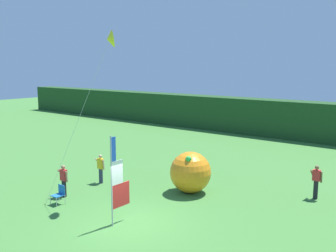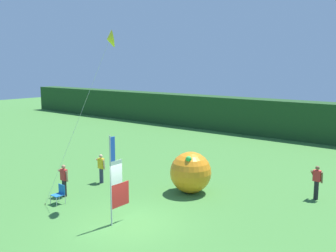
% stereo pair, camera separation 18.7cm
% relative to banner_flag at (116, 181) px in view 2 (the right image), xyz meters
% --- Properties ---
extents(ground_plane, '(120.00, 120.00, 0.00)m').
position_rel_banner_flag_xyz_m(ground_plane, '(0.38, 0.32, -1.79)').
color(ground_plane, '#3D7533').
extents(distant_treeline, '(80.00, 2.40, 3.37)m').
position_rel_banner_flag_xyz_m(distant_treeline, '(0.38, 23.00, -0.11)').
color(distant_treeline, '#1E421E').
rests_on(distant_treeline, ground).
extents(banner_flag, '(0.06, 1.03, 3.74)m').
position_rel_banner_flag_xyz_m(banner_flag, '(0.00, 0.00, 0.00)').
color(banner_flag, '#B7B7BC').
rests_on(banner_flag, ground).
extents(person_near_banner, '(0.55, 0.48, 1.62)m').
position_rel_banner_flag_xyz_m(person_near_banner, '(-4.44, 0.61, -0.93)').
color(person_near_banner, black).
rests_on(person_near_banner, ground).
extents(person_mid_field, '(0.55, 0.48, 1.62)m').
position_rel_banner_flag_xyz_m(person_mid_field, '(-4.73, 3.28, -0.93)').
color(person_mid_field, '#2D334C').
rests_on(person_mid_field, ground).
extents(person_far_left, '(0.55, 0.48, 1.68)m').
position_rel_banner_flag_xyz_m(person_far_left, '(5.41, 8.15, -0.90)').
color(person_far_left, black).
rests_on(person_far_left, ground).
extents(inflatable_balloon, '(2.13, 2.16, 2.12)m').
position_rel_banner_flag_xyz_m(inflatable_balloon, '(0.06, 5.10, -0.73)').
color(inflatable_balloon, orange).
rests_on(inflatable_balloon, ground).
extents(folding_chair, '(0.51, 0.51, 0.89)m').
position_rel_banner_flag_xyz_m(folding_chair, '(-3.81, -0.11, -1.28)').
color(folding_chair, '#BCBCC1').
rests_on(folding_chair, ground).
extents(kite_yellow_delta_1, '(2.43, 2.92, 8.08)m').
position_rel_banner_flag_xyz_m(kite_yellow_delta_1, '(-2.20, 1.82, 5.84)').
color(kite_yellow_delta_1, brown).
rests_on(kite_yellow_delta_1, ground).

